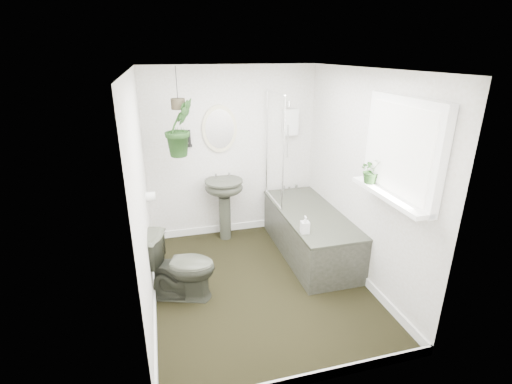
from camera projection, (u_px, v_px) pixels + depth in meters
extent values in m
cube|color=black|center=(259.00, 284.00, 4.18)|extent=(2.30, 2.80, 0.02)
cube|color=white|center=(260.00, 68.00, 3.35)|extent=(2.30, 2.80, 0.02)
cube|color=white|center=(232.00, 153.00, 5.04)|extent=(2.30, 0.02, 2.30)
cube|color=white|center=(316.00, 258.00, 2.49)|extent=(2.30, 0.02, 2.30)
cube|color=white|center=(141.00, 199.00, 3.48)|extent=(0.02, 2.80, 2.30)
cube|color=white|center=(362.00, 178.00, 4.05)|extent=(0.02, 2.80, 2.30)
cube|color=white|center=(259.00, 280.00, 4.16)|extent=(2.30, 2.80, 0.10)
cube|color=white|center=(290.00, 122.00, 5.03)|extent=(0.20, 0.10, 0.35)
ellipsoid|color=beige|center=(220.00, 129.00, 4.84)|extent=(0.46, 0.03, 0.62)
cylinder|color=black|center=(189.00, 138.00, 4.77)|extent=(0.04, 0.04, 0.22)
cylinder|color=white|center=(150.00, 197.00, 4.22)|extent=(0.11, 0.11, 0.11)
cube|color=white|center=(402.00, 150.00, 3.22)|extent=(0.08, 1.00, 0.90)
cube|color=white|center=(389.00, 195.00, 3.35)|extent=(0.18, 1.00, 0.04)
cube|color=white|center=(398.00, 150.00, 3.21)|extent=(0.01, 0.86, 0.76)
imported|color=#36392E|center=(181.00, 266.00, 3.84)|extent=(0.81, 0.62, 0.73)
imported|color=black|center=(372.00, 170.00, 3.57)|extent=(0.26, 0.23, 0.25)
imported|color=black|center=(180.00, 128.00, 4.29)|extent=(0.46, 0.44, 0.67)
imported|color=black|center=(305.00, 225.00, 4.04)|extent=(0.10, 0.10, 0.20)
cylinder|color=#302A1C|center=(178.00, 104.00, 4.19)|extent=(0.16, 0.16, 0.12)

